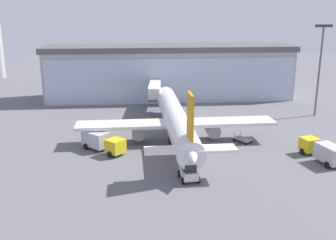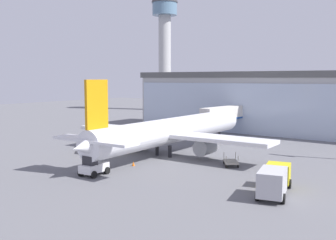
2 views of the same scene
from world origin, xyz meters
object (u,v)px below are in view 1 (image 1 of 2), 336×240
Objects in this scene: apron_light_mast at (320,62)px; pushback_tug at (189,172)px; airplane at (176,120)px; safety_cone_wingtip at (96,137)px; baggage_cart at (243,139)px; jet_bridge at (155,89)px; catering_truck at (102,141)px; safety_cone_nose at (186,159)px; fuel_truck at (323,151)px.

apron_light_mast is 40.72m from pushback_tug.
airplane is 11.03× the size of pushback_tug.
airplane reaches higher than safety_cone_wingtip.
airplane is at bearing -135.33° from baggage_cart.
jet_bridge reaches higher than baggage_cart.
airplane is 10.87m from baggage_cart.
pushback_tug is at bearing -0.56° from catering_truck.
safety_cone_nose is (-27.85, -21.55, -10.04)m from apron_light_mast.
fuel_truck is at bearing -4.50° from safety_cone_nose.
safety_cone_wingtip is at bearing 80.87° from airplane.
baggage_cart is at bearing -141.34° from apron_light_mast.
apron_light_mast is at bearing -99.32° from jet_bridge.
apron_light_mast is at bearing 66.75° from catering_truck.
apron_light_mast is 25.23m from baggage_cart.
safety_cone_nose is 17.00m from safety_cone_wingtip.
safety_cone_wingtip is (-10.35, -18.55, -3.85)m from jet_bridge.
pushback_tug is (2.31, -35.47, -3.15)m from jet_bridge.
safety_cone_nose is (-18.44, 1.45, -1.19)m from fuel_truck.
airplane is 11.99m from catering_truck.
catering_truck and fuel_truck have the same top height.
pushback_tug is at bearing -94.53° from safety_cone_nose.
jet_bridge reaches higher than fuel_truck.
pushback_tug is (-18.93, -4.70, -0.49)m from fuel_truck.
pushback_tug is at bearing 179.46° from airplane.
baggage_cart is (10.31, -1.95, -2.82)m from airplane.
airplane is at bearing -8.12° from safety_cone_wingtip.
airplane is 67.35× the size of safety_cone_nose.
apron_light_mast reaches higher than safety_cone_wingtip.
pushback_tug is at bearing -53.19° from safety_cone_wingtip.
catering_truck is 21.56m from baggage_cart.
baggage_cart is (12.50, -22.29, -3.62)m from jet_bridge.
apron_light_mast reaches higher than catering_truck.
pushback_tug is (-10.19, -13.18, 0.47)m from baggage_cart.
apron_light_mast is at bearing 94.03° from baggage_cart.
apron_light_mast reaches higher than safety_cone_nose.
pushback_tug is (11.24, -11.05, -0.49)m from catering_truck.
apron_light_mast is at bearing 37.72° from safety_cone_nose.
apron_light_mast is 2.26× the size of fuel_truck.
apron_light_mast is 5.35× the size of baggage_cart.
fuel_truck is 18.53m from safety_cone_nose.
fuel_truck is at bearing -119.70° from airplane.
fuel_truck is (-9.42, -23.00, -8.84)m from apron_light_mast.
jet_bridge is 25.81m from baggage_cart.
catering_truck is at bearing 157.35° from safety_cone_nose.
catering_truck is at bearing -157.19° from apron_light_mast.
safety_cone_wingtip is (-31.59, 12.22, -1.19)m from fuel_truck.
safety_cone_wingtip is at bearing -133.92° from baggage_cart.
apron_light_mast is 36.62m from safety_cone_nose.
fuel_truck is (19.05, -10.43, -1.85)m from airplane.
baggage_cart is (21.43, 2.13, -0.97)m from catering_truck.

